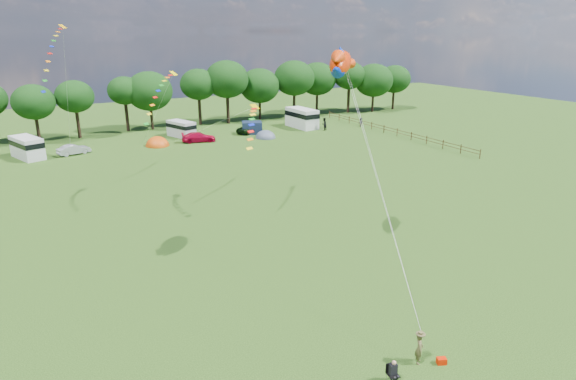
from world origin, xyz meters
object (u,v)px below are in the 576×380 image
campervan_b (27,147)px  tent_orange (158,146)px  car_b (74,150)px  car_d (250,129)px  camp_chair (393,369)px  tent_greyblue (266,138)px  walker_b (361,122)px  car_c (199,137)px  walker_a (324,124)px  campervan_d (302,117)px  kite_flyer (419,349)px  campervan_c (181,128)px  fish_kite (340,63)px

campervan_b → tent_orange: 15.58m
car_b → car_d: bearing=-102.1°
camp_chair → campervan_b: bearing=113.8°
tent_greyblue → camp_chair: bearing=-110.0°
walker_b → car_c: bearing=-14.8°
car_d → walker_a: 11.59m
campervan_d → camp_chair: (-26.30, -52.95, -0.94)m
campervan_d → kite_flyer: size_ratio=4.13×
campervan_b → tent_greyblue: size_ratio=1.78×
tent_orange → walker_a: bearing=-4.2°
campervan_b → walker_a: 41.09m
campervan_c → tent_orange: bearing=112.1°
walker_a → kite_flyer: bearing=42.0°
kite_flyer → fish_kite: (3.09, 11.66, 12.08)m
campervan_b → fish_kite: fish_kite is taller
campervan_d → walker_b: (8.84, -3.84, -0.89)m
car_d → tent_greyblue: (0.56, -4.18, -0.60)m
tent_orange → tent_greyblue: bearing=-9.5°
tent_orange → camp_chair: tent_orange is taller
campervan_d → tent_orange: 23.77m
car_c → camp_chair: bearing=-176.3°
campervan_b → tent_greyblue: 30.74m
car_c → kite_flyer: size_ratio=2.95×
car_c → walker_b: 26.88m
tent_orange → car_d: bearing=6.6°
kite_flyer → fish_kite: bearing=27.1°
fish_kite → car_d: bearing=26.6°
kite_flyer → walker_a: size_ratio=0.78×
car_c → tent_orange: (-5.65, 0.47, -0.65)m
tent_greyblue → campervan_d: bearing=26.8°
car_d → fish_kite: bearing=139.5°
kite_flyer → fish_kite: size_ratio=0.43×
campervan_b → fish_kite: (17.89, -39.91, 11.46)m
campervan_d → walker_b: size_ratio=4.32×
car_b → fish_kite: size_ratio=1.02×
campervan_b → campervan_c: (20.08, 3.16, -0.15)m
car_b → walker_a: bearing=-108.9°
car_b → tent_orange: (10.43, -0.11, -0.62)m
campervan_b → campervan_d: campervan_d is taller
car_d → camp_chair: bearing=138.1°
camp_chair → car_b: bearing=108.6°
tent_orange → kite_flyer: 50.68m
car_d → campervan_d: bearing=-112.9°
car_b → walker_b: 42.97m
tent_greyblue → campervan_b: bearing=173.6°
kite_flyer → camp_chair: 2.01m
tent_orange → kite_flyer: bearing=-90.8°
campervan_c → campervan_d: campervan_d is taller
campervan_d → kite_flyer: bearing=151.5°
tent_greyblue → fish_kite: 40.69m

